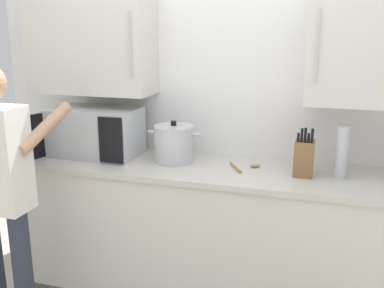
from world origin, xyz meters
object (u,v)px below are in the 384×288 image
object	(u,v)px
microwave_oven	(90,132)
stock_pot	(174,144)
thermos_flask	(342,152)
wooden_spoon	(246,166)
knife_block	(304,158)

from	to	relation	value
microwave_oven	stock_pot	world-z (taller)	microwave_oven
stock_pot	microwave_oven	bearing A→B (deg)	-179.21
thermos_flask	stock_pot	bearing A→B (deg)	178.40
wooden_spoon	knife_block	world-z (taller)	knife_block
thermos_flask	wooden_spoon	bearing A→B (deg)	176.67
microwave_oven	stock_pot	distance (m)	0.60
wooden_spoon	stock_pot	size ratio (longest dim) A/B	0.59
thermos_flask	knife_block	xyz separation A→B (m)	(-0.21, -0.01, -0.05)
microwave_oven	wooden_spoon	xyz separation A→B (m)	(1.07, 0.01, -0.15)
microwave_oven	knife_block	distance (m)	1.41
knife_block	stock_pot	world-z (taller)	knife_block
wooden_spoon	knife_block	distance (m)	0.36
thermos_flask	stock_pot	xyz separation A→B (m)	(-1.02, 0.03, -0.03)
knife_block	stock_pot	distance (m)	0.82
microwave_oven	knife_block	size ratio (longest dim) A/B	2.68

